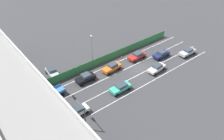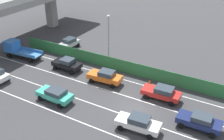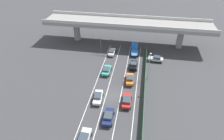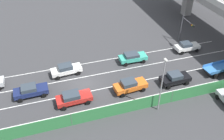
{
  "view_description": "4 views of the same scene",
  "coord_description": "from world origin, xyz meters",
  "px_view_note": "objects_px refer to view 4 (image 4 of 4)",
  "views": [
    {
      "loc": [
        -30.0,
        31.94,
        30.41
      ],
      "look_at": [
        1.8,
        6.72,
        1.4
      ],
      "focal_mm": 37.18,
      "sensor_mm": 36.0,
      "label": 1
    },
    {
      "loc": [
        -22.67,
        -10.21,
        18.16
      ],
      "look_at": [
        2.8,
        4.42,
        2.4
      ],
      "focal_mm": 42.8,
      "sensor_mm": 36.0,
      "label": 2
    },
    {
      "loc": [
        5.36,
        -33.15,
        30.33
      ],
      "look_at": [
        -1.67,
        7.78,
        1.72
      ],
      "focal_mm": 31.06,
      "sensor_mm": 36.0,
      "label": 3
    },
    {
      "loc": [
        26.57,
        -4.28,
        22.07
      ],
      "look_at": [
        -0.93,
        4.41,
        0.91
      ],
      "focal_mm": 38.78,
      "sensor_mm": 36.0,
      "label": 4
    }
  ],
  "objects_px": {
    "car_sedan_white": "(187,46)",
    "car_taxi_orange": "(130,85)",
    "car_taxi_teal": "(133,57)",
    "car_hatchback_white": "(66,69)",
    "car_sedan_navy": "(31,90)",
    "car_sedan_black": "(175,78)",
    "car_sedan_red": "(73,98)",
    "traffic_cone": "(98,111)",
    "street_lamp": "(162,81)",
    "traffic_light": "(186,26)"
  },
  "relations": [
    {
      "from": "car_taxi_orange",
      "to": "street_lamp",
      "type": "bearing_deg",
      "value": 25.15
    },
    {
      "from": "traffic_light",
      "to": "car_hatchback_white",
      "type": "bearing_deg",
      "value": -82.91
    },
    {
      "from": "car_sedan_black",
      "to": "car_sedan_white",
      "type": "xyz_separation_m",
      "value": [
        -7.21,
        6.35,
        -0.03
      ]
    },
    {
      "from": "car_sedan_black",
      "to": "street_lamp",
      "type": "relative_size",
      "value": 0.56
    },
    {
      "from": "car_sedan_white",
      "to": "traffic_cone",
      "type": "bearing_deg",
      "value": -62.55
    },
    {
      "from": "street_lamp",
      "to": "traffic_cone",
      "type": "xyz_separation_m",
      "value": [
        -1.77,
        -7.28,
        -4.34
      ]
    },
    {
      "from": "traffic_light",
      "to": "street_lamp",
      "type": "relative_size",
      "value": 0.64
    },
    {
      "from": "car_taxi_orange",
      "to": "car_taxi_teal",
      "type": "bearing_deg",
      "value": 155.69
    },
    {
      "from": "car_sedan_white",
      "to": "car_taxi_orange",
      "type": "relative_size",
      "value": 0.91
    },
    {
      "from": "car_sedan_black",
      "to": "traffic_light",
      "type": "xyz_separation_m",
      "value": [
        -9.45,
        6.97,
        2.62
      ]
    },
    {
      "from": "car_sedan_white",
      "to": "car_taxi_orange",
      "type": "height_order",
      "value": "car_taxi_orange"
    },
    {
      "from": "car_sedan_white",
      "to": "car_taxi_teal",
      "type": "distance_m",
      "value": 10.08
    },
    {
      "from": "car_hatchback_white",
      "to": "car_sedan_white",
      "type": "distance_m",
      "value": 20.74
    },
    {
      "from": "car_sedan_white",
      "to": "traffic_cone",
      "type": "xyz_separation_m",
      "value": [
        9.46,
        -18.21,
        -0.62
      ]
    },
    {
      "from": "car_sedan_white",
      "to": "car_sedan_black",
      "type": "bearing_deg",
      "value": -41.39
    },
    {
      "from": "car_taxi_orange",
      "to": "car_sedan_red",
      "type": "relative_size",
      "value": 1.01
    },
    {
      "from": "car_sedan_black",
      "to": "car_taxi_teal",
      "type": "bearing_deg",
      "value": -151.77
    },
    {
      "from": "car_taxi_teal",
      "to": "traffic_cone",
      "type": "bearing_deg",
      "value": -41.5
    },
    {
      "from": "car_sedan_navy",
      "to": "street_lamp",
      "type": "bearing_deg",
      "value": 63.6
    },
    {
      "from": "car_sedan_navy",
      "to": "car_sedan_white",
      "type": "relative_size",
      "value": 1.06
    },
    {
      "from": "car_sedan_navy",
      "to": "traffic_light",
      "type": "relative_size",
      "value": 0.92
    },
    {
      "from": "car_sedan_navy",
      "to": "car_sedan_red",
      "type": "height_order",
      "value": "car_sedan_red"
    },
    {
      "from": "car_sedan_black",
      "to": "street_lamp",
      "type": "distance_m",
      "value": 7.13
    },
    {
      "from": "car_hatchback_white",
      "to": "car_taxi_teal",
      "type": "relative_size",
      "value": 1.04
    },
    {
      "from": "street_lamp",
      "to": "car_taxi_teal",
      "type": "bearing_deg",
      "value": 175.56
    },
    {
      "from": "car_taxi_orange",
      "to": "car_hatchback_white",
      "type": "bearing_deg",
      "value": -129.47
    },
    {
      "from": "car_sedan_black",
      "to": "traffic_light",
      "type": "distance_m",
      "value": 12.03
    },
    {
      "from": "car_sedan_navy",
      "to": "traffic_cone",
      "type": "xyz_separation_m",
      "value": [
        5.71,
        7.77,
        -0.63
      ]
    },
    {
      "from": "street_lamp",
      "to": "traffic_cone",
      "type": "bearing_deg",
      "value": -103.63
    },
    {
      "from": "car_sedan_navy",
      "to": "car_sedan_white",
      "type": "xyz_separation_m",
      "value": [
        -3.75,
        25.98,
        -0.01
      ]
    },
    {
      "from": "traffic_light",
      "to": "traffic_cone",
      "type": "bearing_deg",
      "value": -58.14
    },
    {
      "from": "car_sedan_navy",
      "to": "car_taxi_orange",
      "type": "xyz_separation_m",
      "value": [
        3.03,
        12.97,
        0.05
      ]
    },
    {
      "from": "car_taxi_teal",
      "to": "car_sedan_navy",
      "type": "bearing_deg",
      "value": -77.64
    },
    {
      "from": "car_sedan_navy",
      "to": "car_taxi_teal",
      "type": "height_order",
      "value": "car_sedan_navy"
    },
    {
      "from": "car_sedan_black",
      "to": "traffic_light",
      "type": "height_order",
      "value": "traffic_light"
    },
    {
      "from": "car_taxi_teal",
      "to": "street_lamp",
      "type": "xyz_separation_m",
      "value": [
        10.96,
        -0.85,
        3.73
      ]
    },
    {
      "from": "traffic_cone",
      "to": "traffic_light",
      "type": "bearing_deg",
      "value": 121.86
    },
    {
      "from": "car_sedan_red",
      "to": "street_lamp",
      "type": "relative_size",
      "value": 0.6
    },
    {
      "from": "car_sedan_white",
      "to": "car_sedan_red",
      "type": "distance_m",
      "value": 21.91
    },
    {
      "from": "car_taxi_orange",
      "to": "car_sedan_white",
      "type": "bearing_deg",
      "value": 117.51
    },
    {
      "from": "car_taxi_orange",
      "to": "traffic_cone",
      "type": "relative_size",
      "value": 7.77
    },
    {
      "from": "car_sedan_red",
      "to": "traffic_light",
      "type": "height_order",
      "value": "traffic_light"
    },
    {
      "from": "car_taxi_teal",
      "to": "street_lamp",
      "type": "relative_size",
      "value": 0.58
    },
    {
      "from": "car_taxi_orange",
      "to": "car_sedan_red",
      "type": "distance_m",
      "value": 7.79
    },
    {
      "from": "car_hatchback_white",
      "to": "car_sedan_white",
      "type": "height_order",
      "value": "car_hatchback_white"
    },
    {
      "from": "car_sedan_black",
      "to": "car_taxi_teal",
      "type": "relative_size",
      "value": 0.96
    },
    {
      "from": "car_sedan_white",
      "to": "street_lamp",
      "type": "bearing_deg",
      "value": -44.23
    },
    {
      "from": "car_sedan_black",
      "to": "car_taxi_orange",
      "type": "relative_size",
      "value": 0.92
    },
    {
      "from": "car_hatchback_white",
      "to": "traffic_cone",
      "type": "distance_m",
      "value": 9.41
    },
    {
      "from": "traffic_light",
      "to": "car_sedan_black",
      "type": "bearing_deg",
      "value": -36.42
    }
  ]
}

